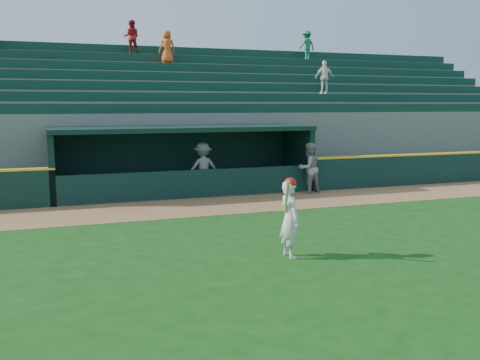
{
  "coord_description": "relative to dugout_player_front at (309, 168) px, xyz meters",
  "views": [
    {
      "loc": [
        -4.66,
        -11.37,
        3.26
      ],
      "look_at": [
        0.0,
        1.6,
        1.3
      ],
      "focal_mm": 40.0,
      "sensor_mm": 36.0,
      "label": 1
    }
  ],
  "objects": [
    {
      "name": "dugout_player_inside",
      "position": [
        -3.68,
        1.29,
        0.01
      ],
      "size": [
        1.23,
        0.73,
        1.87
      ],
      "primitive_type": "imported",
      "rotation": [
        0.0,
        0.0,
        3.17
      ],
      "color": "#A9AAA4",
      "rests_on": "ground"
    },
    {
      "name": "field_wall_right",
      "position": [
        7.91,
        0.39,
        -0.33
      ],
      "size": [
        15.5,
        0.3,
        1.2
      ],
      "primitive_type": "cube",
      "color": "black",
      "rests_on": "ground"
    },
    {
      "name": "warning_track",
      "position": [
        -4.34,
        -1.26,
        -0.93
      ],
      "size": [
        40.0,
        3.0,
        0.01
      ],
      "primitive_type": "cube",
      "color": "olive",
      "rests_on": "ground"
    },
    {
      "name": "stands",
      "position": [
        -4.37,
        6.41,
        1.47
      ],
      "size": [
        34.5,
        6.27,
        7.44
      ],
      "color": "slate",
      "rests_on": "ground"
    },
    {
      "name": "dugout",
      "position": [
        -4.34,
        1.84,
        0.43
      ],
      "size": [
        9.4,
        2.8,
        2.46
      ],
      "color": "slate",
      "rests_on": "ground"
    },
    {
      "name": "wall_stripe_right",
      "position": [
        7.91,
        0.39,
        0.3
      ],
      "size": [
        15.5,
        0.32,
        0.06
      ],
      "primitive_type": "cube",
      "color": "yellow",
      "rests_on": "field_wall_right"
    },
    {
      "name": "dugout_player_front",
      "position": [
        0.0,
        0.0,
        0.0
      ],
      "size": [
        1.03,
        0.87,
        1.86
      ],
      "primitive_type": "imported",
      "rotation": [
        0.0,
        0.0,
        3.35
      ],
      "color": "gray",
      "rests_on": "ground"
    },
    {
      "name": "ground",
      "position": [
        -4.34,
        -6.16,
        -0.93
      ],
      "size": [
        120.0,
        120.0,
        0.0
      ],
      "primitive_type": "plane",
      "color": "#154411",
      "rests_on": "ground"
    },
    {
      "name": "batter_at_plate",
      "position": [
        -4.23,
        -7.4,
        -0.06
      ],
      "size": [
        0.51,
        0.79,
        1.74
      ],
      "color": "silver",
      "rests_on": "ground"
    }
  ]
}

